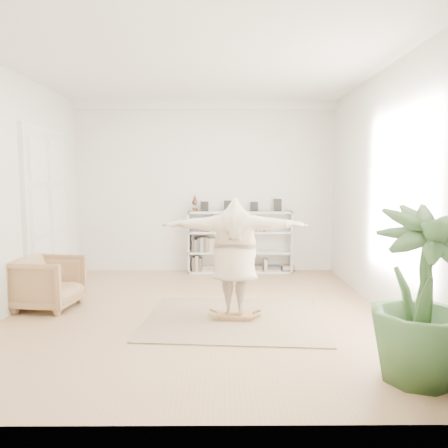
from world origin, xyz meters
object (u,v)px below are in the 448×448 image
(bookshelf, at_px, (240,243))
(armchair, at_px, (48,283))
(person, at_px, (235,254))
(houseplant, at_px, (421,295))
(rocker_board, at_px, (234,315))

(bookshelf, distance_m, armchair, 4.00)
(person, height_order, houseplant, person)
(armchair, height_order, houseplant, houseplant)
(armchair, xyz_separation_m, person, (2.84, -0.57, 0.54))
(rocker_board, bearing_deg, houseplant, -42.08)
(bookshelf, xyz_separation_m, armchair, (-3.04, -2.59, -0.23))
(person, bearing_deg, rocker_board, 94.58)
(rocker_board, relative_size, person, 0.26)
(rocker_board, xyz_separation_m, houseplant, (1.76, -1.86, 0.80))
(armchair, height_order, rocker_board, armchair)
(armchair, bearing_deg, rocker_board, -92.87)
(bookshelf, relative_size, person, 1.09)
(person, distance_m, houseplant, 2.56)
(bookshelf, relative_size, rocker_board, 4.18)
(bookshelf, relative_size, armchair, 2.49)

